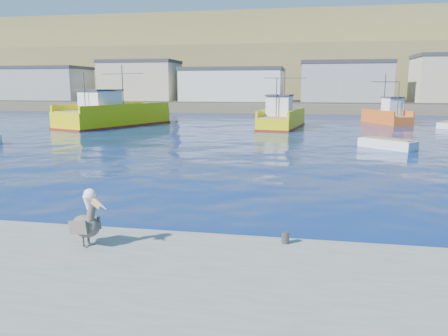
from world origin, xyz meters
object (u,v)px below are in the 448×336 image
at_px(boat_orange, 388,115).
at_px(trawler_yellow_a, 113,115).
at_px(skiff_mid, 387,145).
at_px(trawler_yellow_b, 281,119).
at_px(pelican, 87,222).
at_px(skiff_far, 447,125).

bearing_deg(boat_orange, trawler_yellow_a, -164.26).
bearing_deg(skiff_mid, trawler_yellow_b, 119.95).
distance_m(trawler_yellow_b, pelican, 37.77).
relative_size(trawler_yellow_a, boat_orange, 1.98).
distance_m(trawler_yellow_b, skiff_mid, 16.78).
relative_size(skiff_mid, pelican, 2.64).
distance_m(skiff_far, pelican, 45.71).
bearing_deg(trawler_yellow_a, skiff_mid, -26.27).
bearing_deg(skiff_mid, trawler_yellow_a, 153.73).
bearing_deg(skiff_far, trawler_yellow_a, -172.95).
bearing_deg(trawler_yellow_b, skiff_mid, -60.05).
xyz_separation_m(trawler_yellow_a, pelican, (16.03, -36.52, -0.05)).
distance_m(trawler_yellow_a, skiff_mid, 30.22).
bearing_deg(trawler_yellow_b, pelican, -94.08).
distance_m(boat_orange, skiff_mid, 22.40).
relative_size(trawler_yellow_a, trawler_yellow_b, 1.43).
xyz_separation_m(trawler_yellow_a, trawler_yellow_b, (18.72, 1.16, -0.22)).
bearing_deg(trawler_yellow_b, boat_orange, 31.82).
height_order(boat_orange, skiff_far, boat_orange).
relative_size(boat_orange, skiff_mid, 1.89).
bearing_deg(pelican, trawler_yellow_b, 85.92).
bearing_deg(skiff_mid, pelican, -115.53).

